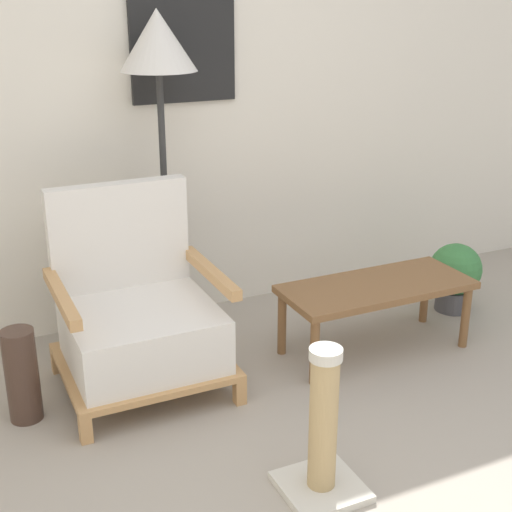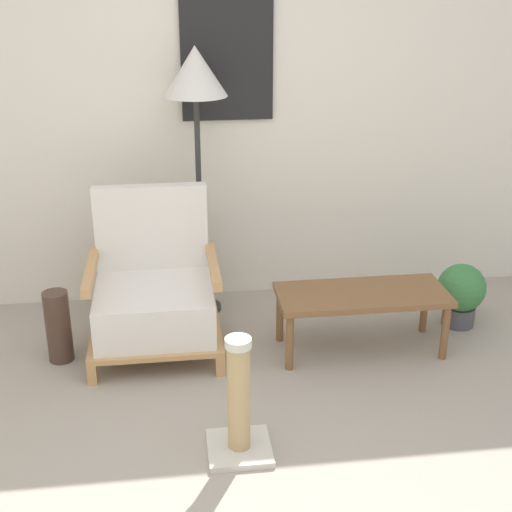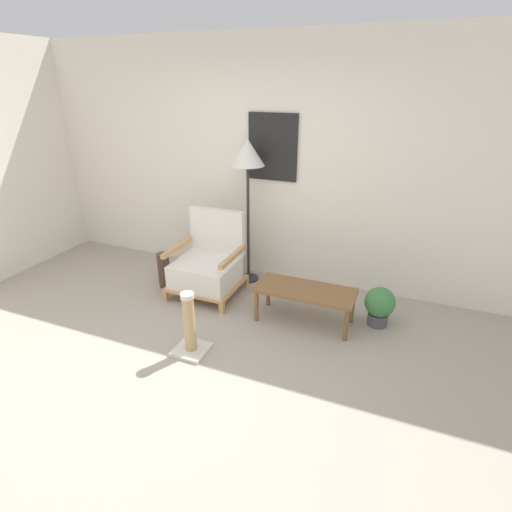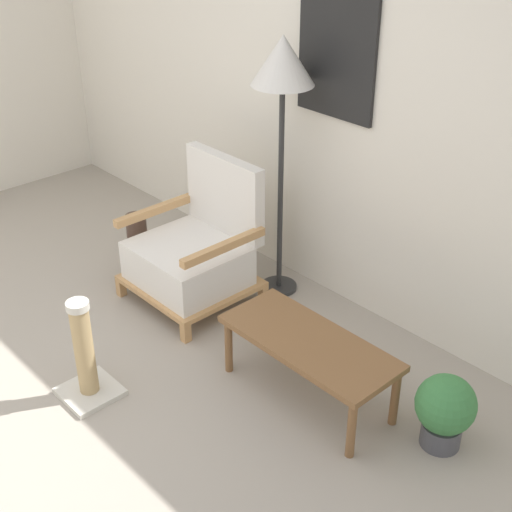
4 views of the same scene
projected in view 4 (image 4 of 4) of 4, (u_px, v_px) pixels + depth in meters
ground_plane at (26, 434)px, 3.57m from camera, size 14.00×14.00×0.00m
wall_back at (330, 85)px, 4.18m from camera, size 8.00×0.09×2.70m
armchair at (195, 251)px, 4.52m from camera, size 0.74×0.68×0.91m
floor_lamp at (283, 74)px, 4.05m from camera, size 0.37×0.37×1.66m
coffee_table at (309, 347)px, 3.67m from camera, size 0.97×0.41×0.37m
vase at (138, 243)px, 4.88m from camera, size 0.14×0.14×0.42m
potted_plant at (445, 409)px, 3.41m from camera, size 0.30×0.30×0.40m
scratching_post at (86, 360)px, 3.72m from camera, size 0.29×0.29×0.59m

